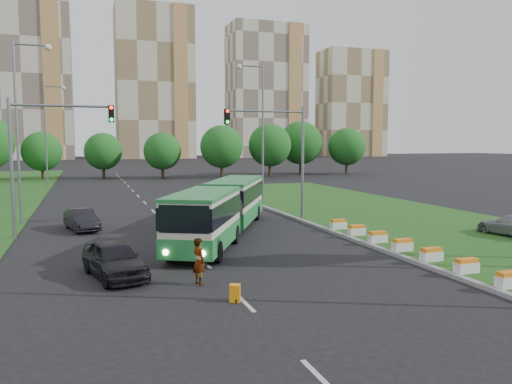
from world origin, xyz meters
name	(u,v)px	position (x,y,z in m)	size (l,w,h in m)	color
ground	(266,258)	(0.00, 0.00, 0.00)	(360.00, 360.00, 0.00)	black
grass_median	(398,219)	(13.00, 8.00, 0.07)	(14.00, 60.00, 0.15)	#1D4C15
median_kerb	(310,223)	(6.05, 8.00, 0.09)	(0.30, 60.00, 0.18)	gray
lane_markings	(150,208)	(-3.00, 20.00, 0.00)	(0.20, 100.00, 0.01)	#A8A9A2
flower_planters	(402,245)	(6.70, -1.40, 0.45)	(1.10, 13.70, 0.60)	silver
traffic_mast_median	(281,145)	(4.78, 10.00, 5.35)	(5.76, 0.32, 8.00)	slate
traffic_mast_left	(42,145)	(-10.38, 9.00, 5.35)	(5.76, 0.32, 8.00)	slate
street_lamps	(168,135)	(-3.00, 10.00, 6.00)	(36.00, 60.00, 12.00)	slate
tree_line	(206,148)	(10.00, 55.00, 4.50)	(120.00, 8.00, 9.00)	#165519
apartment_tower_cwest	(24,75)	(-25.00, 150.00, 26.00)	(28.00, 15.00, 52.00)	beige
apartment_tower_ceast	(155,84)	(15.00, 150.00, 25.00)	(25.00, 15.00, 50.00)	beige
apartment_tower_east	(266,92)	(55.00, 150.00, 23.50)	(27.00, 15.00, 47.00)	beige
midrise_east	(351,104)	(90.00, 150.00, 20.00)	(24.00, 14.00, 40.00)	beige
articulated_bus	(217,208)	(-0.76, 6.31, 1.63)	(2.52, 16.18, 2.66)	beige
car_left_near	(114,259)	(-7.07, -1.21, 0.76)	(1.79, 4.45, 1.52)	black
car_left_far	(82,220)	(-8.39, 10.84, 0.66)	(1.40, 4.03, 1.33)	black
pedestrian	(199,261)	(-4.02, -3.39, 0.92)	(0.67, 0.44, 1.84)	gray
shopping_trolley	(235,293)	(-3.29, -5.86, 0.30)	(0.36, 0.38, 0.61)	orange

